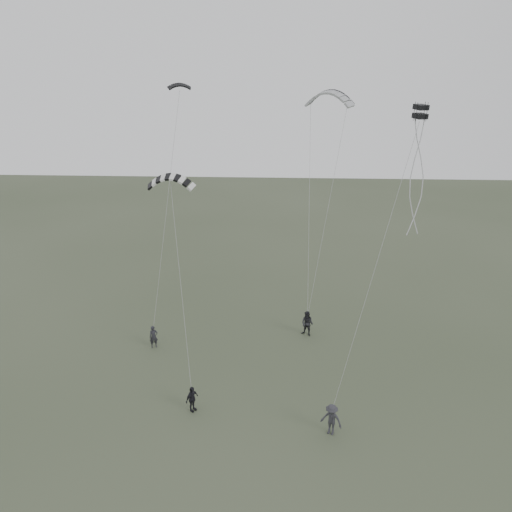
# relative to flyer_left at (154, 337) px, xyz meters

# --- Properties ---
(ground) EXTENTS (140.00, 140.00, 0.00)m
(ground) POSITION_rel_flyer_left_xyz_m (6.00, -5.92, -0.82)
(ground) COLOR #3A442E
(ground) RESTS_ON ground
(flyer_left) EXTENTS (0.70, 0.59, 1.64)m
(flyer_left) POSITION_rel_flyer_left_xyz_m (0.00, 0.00, 0.00)
(flyer_left) COLOR black
(flyer_left) RESTS_ON ground
(flyer_right) EXTENTS (1.17, 1.08, 1.92)m
(flyer_right) POSITION_rel_flyer_left_xyz_m (11.01, 2.35, 0.14)
(flyer_right) COLOR black
(flyer_right) RESTS_ON ground
(flyer_center) EXTENTS (0.84, 0.99, 1.59)m
(flyer_center) POSITION_rel_flyer_left_xyz_m (4.00, -7.03, -0.03)
(flyer_center) COLOR black
(flyer_center) RESTS_ON ground
(flyer_far) EXTENTS (1.35, 1.11, 1.83)m
(flyer_far) POSITION_rel_flyer_left_xyz_m (11.84, -8.58, 0.09)
(flyer_far) COLOR #2C2B31
(flyer_far) RESTS_ON ground
(kite_dark_small) EXTENTS (1.76, 1.18, 0.67)m
(kite_dark_small) POSITION_rel_flyer_left_xyz_m (1.45, 6.37, 16.90)
(kite_dark_small) COLOR black
(kite_dark_small) RESTS_ON flyer_left
(kite_pale_large) EXTENTS (3.92, 3.04, 1.74)m
(kite_pale_large) POSITION_rel_flyer_left_xyz_m (12.36, 8.89, 16.34)
(kite_pale_large) COLOR #A2A4A7
(kite_pale_large) RESTS_ON flyer_right
(kite_striped) EXTENTS (3.02, 1.21, 1.35)m
(kite_striped) POSITION_rel_flyer_left_xyz_m (1.88, -0.05, 11.49)
(kite_striped) COLOR black
(kite_striped) RESTS_ON flyer_center
(kite_box) EXTENTS (0.82, 0.85, 0.75)m
(kite_box) POSITION_rel_flyer_left_xyz_m (16.02, -3.86, 15.76)
(kite_box) COLOR black
(kite_box) RESTS_ON flyer_far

